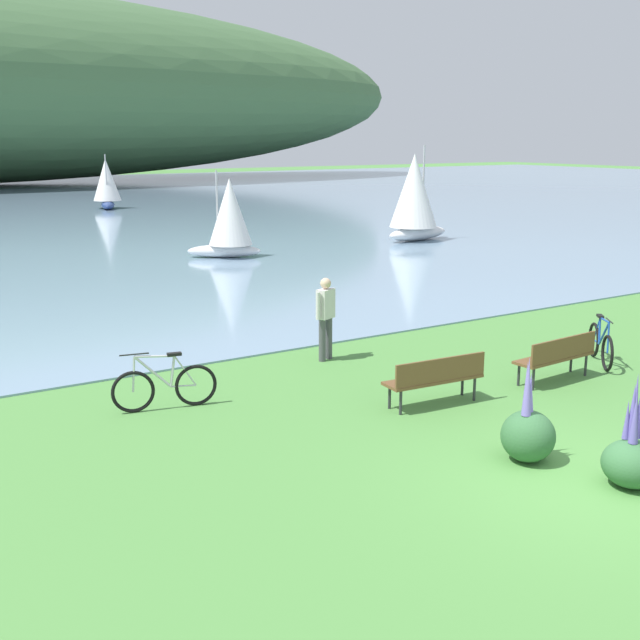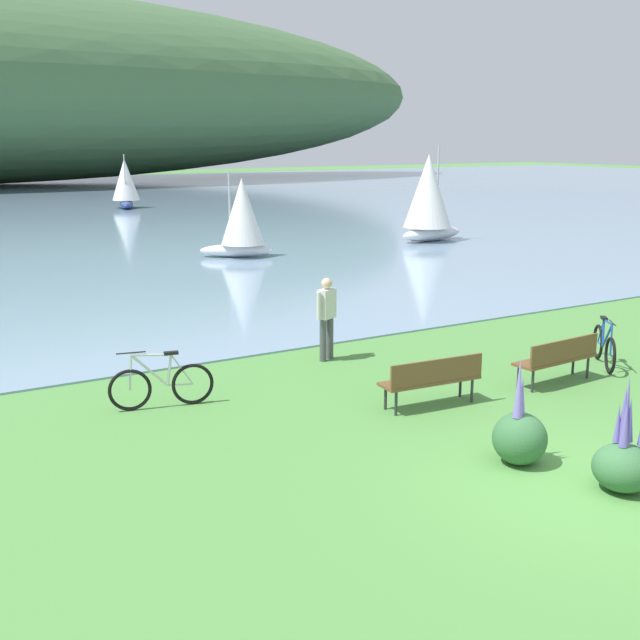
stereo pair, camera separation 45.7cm
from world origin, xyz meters
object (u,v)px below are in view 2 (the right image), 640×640
Objects in this scene: park_bench_further_along at (433,378)px; person_at_shoreline at (327,313)px; park_bench_near_camera at (558,357)px; sailboat_far_off at (125,183)px; bicycle_leaning_near_bench at (604,347)px; sailboat_nearest_to_shore at (241,217)px; bicycle_beside_path at (161,385)px; sailboat_toward_hillside at (429,197)px.

person_at_shoreline is (-0.04, 3.40, 0.46)m from park_bench_further_along.
sailboat_far_off is at bearing 84.06° from park_bench_near_camera.
person_at_shoreline is (-4.54, 3.19, 0.58)m from bicycle_leaning_near_bench.
bicycle_beside_path is at bearing -119.63° from sailboat_nearest_to_shore.
park_bench_near_camera and park_bench_further_along have the same top height.
sailboat_toward_hillside is 23.65m from sailboat_far_off.
sailboat_nearest_to_shore is at bearing 75.45° from park_bench_further_along.
sailboat_far_off is at bearing 83.61° from sailboat_nearest_to_shore.
park_bench_near_camera is at bearing -95.94° from sailboat_far_off.
sailboat_far_off reaches higher than park_bench_near_camera.
park_bench_further_along is 1.05× the size of bicycle_beside_path.
sailboat_nearest_to_shore is at bearing 84.66° from park_bench_near_camera.
bicycle_leaning_near_bench is (4.50, 0.21, -0.12)m from park_bench_further_along.
bicycle_leaning_near_bench is (1.69, 0.37, -0.12)m from park_bench_near_camera.
sailboat_nearest_to_shore is 0.79× the size of sailboat_toward_hillside.
park_bench_further_along is at bearing -89.33° from person_at_shoreline.
person_at_shoreline reaches higher than bicycle_beside_path.
sailboat_far_off is at bearing 73.79° from bicycle_beside_path.
sailboat_nearest_to_shore is at bearing 60.37° from bicycle_beside_path.
bicycle_beside_path is 4.10m from person_at_shoreline.
bicycle_beside_path is at bearing -139.42° from sailboat_toward_hillside.
sailboat_far_off is at bearing 79.11° from person_at_shoreline.
park_bench_near_camera is 20.30m from sailboat_toward_hillside.
park_bench_further_along is 4.51m from bicycle_leaning_near_bench.
sailboat_nearest_to_shore is at bearing -96.39° from sailboat_far_off.
bicycle_beside_path is 0.43× the size of sailboat_toward_hillside.
sailboat_toward_hillside is at bearing 40.58° from bicycle_beside_path.
bicycle_beside_path is 0.51× the size of sailboat_far_off.
sailboat_nearest_to_shore is (4.42, 17.02, 1.04)m from park_bench_further_along.
sailboat_far_off is (2.56, 22.88, 0.08)m from sailboat_nearest_to_shore.
park_bench_further_along is 0.45× the size of sailboat_toward_hillside.
park_bench_near_camera is 1.07× the size of person_at_shoreline.
person_at_shoreline is (-2.85, 3.56, 0.46)m from park_bench_near_camera.
park_bench_further_along is at bearing 176.77° from park_bench_near_camera.
bicycle_leaning_near_bench reaches higher than park_bench_further_along.
bicycle_leaning_near_bench reaches higher than park_bench_near_camera.
sailboat_far_off is (4.17, 40.06, 1.12)m from park_bench_near_camera.
sailboat_toward_hillside is (10.54, 17.29, 1.44)m from park_bench_near_camera.
sailboat_far_off is (6.98, 39.90, 1.12)m from park_bench_further_along.
sailboat_toward_hillside is 1.20× the size of sailboat_far_off.
sailboat_nearest_to_shore is 23.03m from sailboat_far_off.
sailboat_nearest_to_shore reaches higher than park_bench_further_along.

